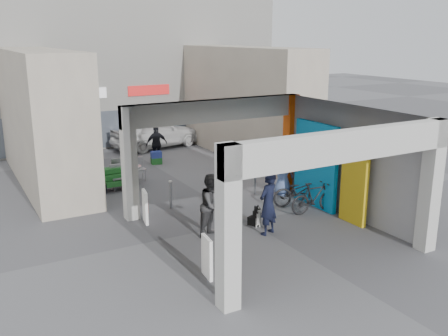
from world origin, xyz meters
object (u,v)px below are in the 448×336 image
bicycle_rear (315,197)px  bicycle_front (300,191)px  cafe_set (126,176)px  man_with_dog (268,203)px  man_elderly (284,171)px  white_van (155,133)px  man_back_turned (212,205)px  man_crates (157,144)px  border_collie (256,217)px  produce_stand (118,181)px

bicycle_rear → bicycle_front: bearing=2.1°
cafe_set → bicycle_rear: 7.28m
man_with_dog → man_elderly: (2.56, 2.78, -0.06)m
white_van → man_with_dog: bearing=163.4°
man_back_turned → man_crates: man_back_turned is taller
border_collie → bicycle_front: bearing=-4.0°
man_crates → bicycle_rear: (1.89, -8.65, -0.32)m
produce_stand → man_back_turned: man_back_turned is taller
produce_stand → man_crates: size_ratio=0.74×
bicycle_front → white_van: size_ratio=0.43×
man_back_turned → man_elderly: man_back_turned is taller
bicycle_rear → produce_stand: bearing=45.6°
border_collie → man_back_turned: 1.59m
man_with_dog → border_collie: bearing=-114.2°
produce_stand → border_collie: produce_stand is taller
produce_stand → bicycle_front: 6.65m
border_collie → man_with_dog: size_ratio=0.37×
produce_stand → man_back_turned: (0.98, -5.52, 0.58)m
man_back_turned → white_van: size_ratio=0.40×
bicycle_front → man_crates: bearing=25.4°
man_elderly → cafe_set: bearing=124.0°
bicycle_rear → white_van: size_ratio=0.38×
border_collie → man_crates: man_crates is taller
man_back_turned → cafe_set: bearing=66.4°
border_collie → white_van: 11.61m
cafe_set → man_with_dog: (1.95, -6.63, 0.58)m
border_collie → man_crates: size_ratio=0.41×
bicycle_front → border_collie: bearing=122.1°
cafe_set → bicycle_rear: bearing=-54.3°
cafe_set → border_collie: bearing=-71.5°
cafe_set → man_crates: size_ratio=0.94×
border_collie → bicycle_front: size_ratio=0.35×
cafe_set → man_with_dog: 6.94m
produce_stand → man_crates: (2.82, 3.19, 0.51)m
man_with_dog → man_elderly: size_ratio=1.07×
cafe_set → white_van: bearing=58.4°
bicycle_front → cafe_set: bearing=51.6°
man_back_turned → produce_stand: bearing=71.5°
man_elderly → man_crates: 6.94m
bicycle_rear → white_van: bearing=9.0°
man_with_dog → white_van: bearing=-118.0°
cafe_set → man_crates: (2.36, 2.74, 0.50)m
cafe_set → bicycle_rear: bicycle_rear is taller
cafe_set → white_van: size_ratio=0.35×
man_back_turned → bicycle_front: 3.87m
cafe_set → man_crates: man_crates is taller
white_van → produce_stand: bearing=137.4°
bicycle_front → bicycle_rear: (-0.04, -0.81, 0.01)m
man_back_turned → border_collie: bearing=-28.4°
white_van → man_back_turned: bearing=156.2°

